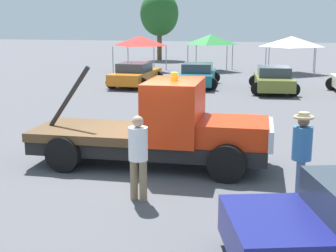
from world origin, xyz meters
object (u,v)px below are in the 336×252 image
object	(u,v)px
tree_left	(159,14)
parked_car_orange	(136,74)
parked_car_olive	(273,79)
parked_car_teal	(198,75)
canopy_tent_green	(211,39)
person_at_hood	(138,152)
person_near_truck	(302,149)
canopy_tent_red	(140,41)
canopy_tent_white	(292,42)
traffic_cone	(155,119)
tow_truck	(163,130)

from	to	relation	value
tree_left	parked_car_orange	bearing A→B (deg)	-77.38
parked_car_orange	parked_car_olive	bearing A→B (deg)	-93.31
parked_car_teal	canopy_tent_green	size ratio (longest dim) A/B	1.64
person_at_hood	parked_car_teal	size ratio (longest dim) A/B	0.37
person_at_hood	parked_car_teal	world-z (taller)	person_at_hood
parked_car_orange	parked_car_teal	bearing A→B (deg)	-80.72
person_near_truck	canopy_tent_red	xyz separation A→B (m)	(-11.65, 23.83, 1.18)
parked_car_orange	canopy_tent_white	size ratio (longest dim) A/B	1.45
tree_left	traffic_cone	world-z (taller)	tree_left
canopy_tent_white	tree_left	size ratio (longest dim) A/B	0.51
parked_car_orange	canopy_tent_white	bearing A→B (deg)	-43.49
parked_car_teal	canopy_tent_white	bearing A→B (deg)	-36.78
person_near_truck	parked_car_olive	world-z (taller)	person_near_truck
canopy_tent_red	canopy_tent_white	size ratio (longest dim) A/B	0.95
canopy_tent_green	canopy_tent_red	bearing A→B (deg)	-160.29
canopy_tent_white	traffic_cone	xyz separation A→B (m)	(-4.12, -19.44, -2.00)
tow_truck	traffic_cone	bearing A→B (deg)	105.26
parked_car_olive	canopy_tent_green	bearing A→B (deg)	19.91
person_near_truck	parked_car_olive	xyz separation A→B (m)	(-1.45, 15.72, -0.43)
canopy_tent_red	canopy_tent_white	distance (m)	10.96
parked_car_olive	tree_left	bearing A→B (deg)	24.37
canopy_tent_red	tree_left	distance (m)	11.30
person_near_truck	canopy_tent_red	bearing A→B (deg)	113.12
canopy_tent_red	canopy_tent_green	world-z (taller)	canopy_tent_green
parked_car_orange	canopy_tent_white	world-z (taller)	canopy_tent_white
person_near_truck	parked_car_teal	bearing A→B (deg)	106.03
parked_car_olive	canopy_tent_green	world-z (taller)	canopy_tent_green
traffic_cone	parked_car_olive	bearing A→B (deg)	70.56
canopy_tent_red	parked_car_olive	bearing A→B (deg)	-38.47
person_near_truck	person_at_hood	size ratio (longest dim) A/B	1.04
parked_car_teal	canopy_tent_green	world-z (taller)	canopy_tent_green
parked_car_teal	parked_car_orange	bearing A→B (deg)	93.47
parked_car_orange	tree_left	xyz separation A→B (m)	(-4.21, 18.80, 3.76)
parked_car_teal	canopy_tent_white	xyz separation A→B (m)	(4.93, 8.69, 1.61)
parked_car_orange	tree_left	size ratio (longest dim) A/B	0.74
tow_truck	canopy_tent_white	world-z (taller)	canopy_tent_white
parked_car_olive	tree_left	size ratio (longest dim) A/B	0.76
traffic_cone	tree_left	bearing A→B (deg)	106.46
tow_truck	parked_car_teal	world-z (taller)	tow_truck
parked_car_orange	canopy_tent_green	size ratio (longest dim) A/B	1.64
parked_car_orange	canopy_tent_white	distance (m)	12.71
parked_car_teal	canopy_tent_green	xyz separation A→B (m)	(-0.93, 8.98, 1.70)
parked_car_olive	canopy_tent_red	xyz separation A→B (m)	(-10.21, 8.11, 1.61)
parked_car_olive	canopy_tent_white	xyz separation A→B (m)	(0.65, 9.62, 1.61)
person_at_hood	parked_car_orange	distance (m)	17.94
traffic_cone	canopy_tent_red	bearing A→B (deg)	110.59
tree_left	person_at_hood	bearing A→B (deg)	-73.94
person_at_hood	parked_car_orange	bearing A→B (deg)	-149.09
parked_car_olive	traffic_cone	distance (m)	10.43
person_near_truck	canopy_tent_white	distance (m)	25.38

